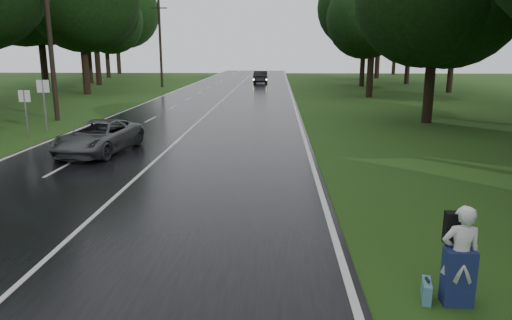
{
  "coord_description": "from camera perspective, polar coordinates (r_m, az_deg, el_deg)",
  "views": [
    {
      "loc": [
        4.51,
        -7.6,
        4.04
      ],
      "look_at": [
        3.94,
        5.02,
        1.1
      ],
      "focal_mm": 33.1,
      "sensor_mm": 36.0,
      "label": 1
    }
  ],
  "objects": [
    {
      "name": "hitchhiker",
      "position": [
        8.38,
        23.39,
        -10.9
      ],
      "size": [
        0.62,
        0.56,
        1.69
      ],
      "color": "silver",
      "rests_on": "ground"
    },
    {
      "name": "road_sign_b",
      "position": [
        26.35,
        -23.9,
        3.16
      ],
      "size": [
        0.63,
        0.1,
        2.61
      ],
      "primitive_type": null,
      "color": "white",
      "rests_on": "ground"
    },
    {
      "name": "suitcase",
      "position": [
        8.56,
        19.9,
        -14.63
      ],
      "size": [
        0.24,
        0.49,
        0.34
      ],
      "primitive_type": "cube",
      "rotation": [
        0.0,
        0.0,
        6.06
      ],
      "color": "teal",
      "rests_on": "ground"
    },
    {
      "name": "utility_pole_far",
      "position": [
        54.97,
        -11.26,
        8.64
      ],
      "size": [
        1.8,
        0.28,
        9.5
      ],
      "primitive_type": null,
      "color": "black",
      "rests_on": "ground"
    },
    {
      "name": "lane_center",
      "position": [
        28.25,
        -6.67,
        4.89
      ],
      "size": [
        0.12,
        140.0,
        0.01
      ],
      "primitive_type": "cube",
      "color": "silver",
      "rests_on": "road"
    },
    {
      "name": "road",
      "position": [
        28.25,
        -6.67,
        4.84
      ],
      "size": [
        12.0,
        140.0,
        0.04
      ],
      "primitive_type": "cube",
      "color": "black",
      "rests_on": "ground"
    },
    {
      "name": "tree_right_d",
      "position": [
        28.83,
        19.88,
        4.27
      ],
      "size": [
        7.75,
        7.75,
        12.1
      ],
      "primitive_type": null,
      "color": "black",
      "rests_on": "ground"
    },
    {
      "name": "tree_left_e",
      "position": [
        47.72,
        -19.69,
        7.49
      ],
      "size": [
        9.82,
        9.82,
        15.34
      ],
      "primitive_type": null,
      "color": "black",
      "rests_on": "ground"
    },
    {
      "name": "tree_left_f",
      "position": [
        60.11,
        -18.41,
        8.59
      ],
      "size": [
        9.92,
        9.92,
        15.49
      ],
      "primitive_type": null,
      "color": "black",
      "rests_on": "ground"
    },
    {
      "name": "road_sign_a",
      "position": [
        24.74,
        -25.75,
        2.4
      ],
      "size": [
        0.54,
        0.1,
        2.25
      ],
      "primitive_type": null,
      "color": "white",
      "rests_on": "ground"
    },
    {
      "name": "utility_pole_mid",
      "position": [
        30.44,
        -22.84,
        4.45
      ],
      "size": [
        1.8,
        0.28,
        9.46
      ],
      "primitive_type": null,
      "color": "black",
      "rests_on": "ground"
    },
    {
      "name": "far_car",
      "position": [
        59.27,
        0.57,
        9.98
      ],
      "size": [
        1.66,
        4.69,
        1.54
      ],
      "primitive_type": "imported",
      "rotation": [
        0.0,
        0.0,
        3.14
      ],
      "color": "black",
      "rests_on": "road"
    },
    {
      "name": "tree_right_f",
      "position": [
        56.41,
        12.62,
        8.69
      ],
      "size": [
        10.12,
        10.12,
        15.82
      ],
      "primitive_type": null,
      "color": "black",
      "rests_on": "ground"
    },
    {
      "name": "grey_car",
      "position": [
        19.85,
        -18.48,
        2.68
      ],
      "size": [
        2.73,
        4.85,
        1.28
      ],
      "primitive_type": "imported",
      "rotation": [
        0.0,
        0.0,
        6.15
      ],
      "color": "#55585B",
      "rests_on": "road"
    },
    {
      "name": "tree_right_e",
      "position": [
        43.31,
        13.48,
        7.4
      ],
      "size": [
        7.88,
        7.88,
        12.31
      ],
      "primitive_type": null,
      "color": "black",
      "rests_on": "ground"
    },
    {
      "name": "ground",
      "position": [
        9.72,
        -26.09,
        -12.9
      ],
      "size": [
        160.0,
        160.0,
        0.0
      ],
      "primitive_type": "plane",
      "color": "#244614",
      "rests_on": "ground"
    }
  ]
}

